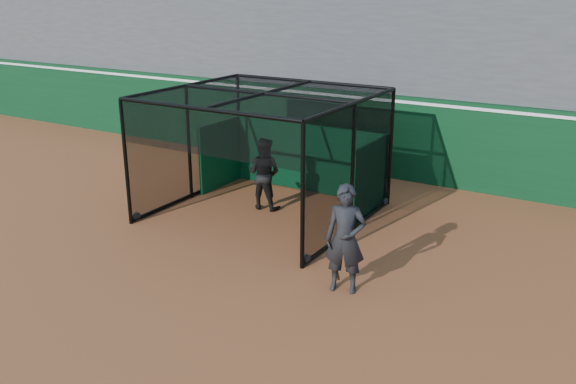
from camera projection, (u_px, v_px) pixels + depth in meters
The scene contains 6 objects.
ground at pixel (196, 279), 12.05m from camera, with size 120.00×120.00×0.00m, color brown.
outfield_wall at pixel (372, 132), 18.54m from camera, with size 50.00×0.50×2.50m.
grandstand at pixel (421, 19), 20.58m from camera, with size 50.00×7.85×8.95m.
batting_cage at pixel (265, 155), 15.09m from camera, with size 4.91×4.69×3.06m.
batter at pixel (264, 173), 15.65m from camera, with size 0.91×0.71×1.87m, color black.
on_deck_player at pixel (345, 239), 11.28m from camera, with size 0.87×0.69×2.10m.
Camera 1 is at (7.18, -8.37, 5.47)m, focal length 38.00 mm.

